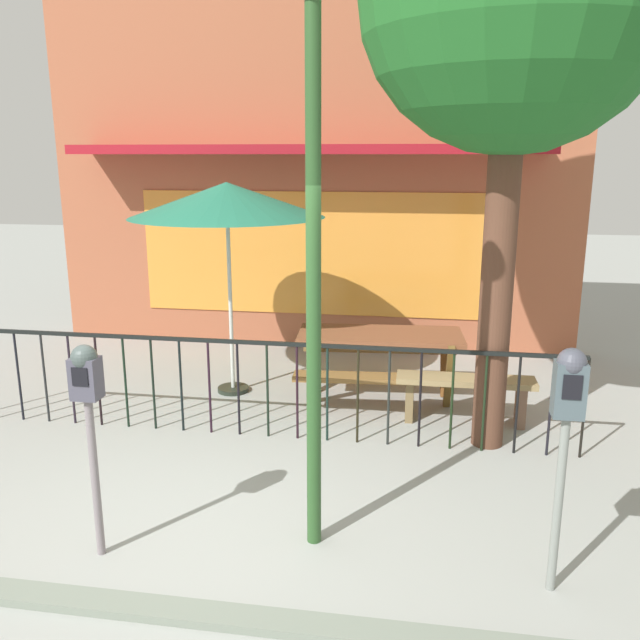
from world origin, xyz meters
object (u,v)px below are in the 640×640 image
Objects in this scene: patio_umbrella at (227,201)px; picnic_table_left at (380,347)px; patio_bench at (465,389)px; parking_meter_far at (87,395)px; street_lamp at (313,183)px; parking_meter_near at (567,408)px.

picnic_table_left is at bearing 0.31° from patio_umbrella.
patio_umbrella is at bearing 169.39° from patio_bench.
patio_bench is (0.91, -0.50, -0.26)m from picnic_table_left.
parking_meter_far is 0.39× the size of street_lamp.
parking_meter_near reaches higher than patio_bench.
picnic_table_left is 3.47m from street_lamp.
patio_umbrella is 3.25m from street_lamp.
picnic_table_left is at bearing 151.40° from patio_bench.
parking_meter_far is (-3.01, -0.10, -0.07)m from parking_meter_near.
street_lamp is at bearing 169.45° from parking_meter_near.
picnic_table_left is 1.26× the size of parking_meter_far.
parking_meter_far is 2.00m from street_lamp.
street_lamp reaches higher than picnic_table_left.
parking_meter_near is 1.06× the size of parking_meter_far.
picnic_table_left is at bearing 112.67° from parking_meter_near.
patio_umbrella is (-1.70, -0.01, 1.59)m from picnic_table_left.
patio_bench is 2.86m from parking_meter_near.
patio_umbrella reaches higher than patio_bench.
patio_bench is 0.37× the size of street_lamp.
parking_meter_near is at bearing -81.19° from patio_bench.
patio_bench is at bearing -10.61° from patio_umbrella.
parking_meter_far reaches higher than picnic_table_left.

